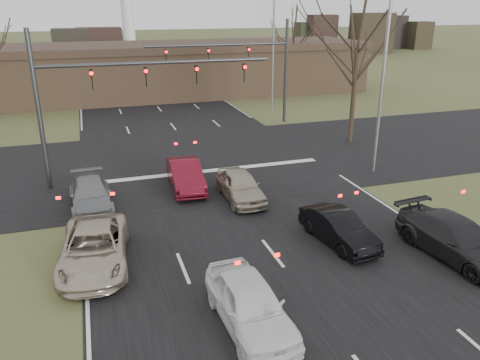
# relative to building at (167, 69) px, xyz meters

# --- Properties ---
(ground) EXTENTS (360.00, 360.00, 0.00)m
(ground) POSITION_rel_building_xyz_m (-2.00, -38.00, -2.67)
(ground) COLOR #49512B
(ground) RESTS_ON ground
(road_main) EXTENTS (14.00, 300.00, 0.02)m
(road_main) POSITION_rel_building_xyz_m (-2.00, 22.00, -2.66)
(road_main) COLOR black
(road_main) RESTS_ON ground
(road_cross) EXTENTS (200.00, 14.00, 0.02)m
(road_cross) POSITION_rel_building_xyz_m (-2.00, -23.00, -2.65)
(road_cross) COLOR black
(road_cross) RESTS_ON ground
(building) EXTENTS (42.40, 10.40, 5.30)m
(building) POSITION_rel_building_xyz_m (0.00, 0.00, 0.00)
(building) COLOR brown
(building) RESTS_ON ground
(mast_arm_near) EXTENTS (12.12, 0.24, 8.00)m
(mast_arm_near) POSITION_rel_building_xyz_m (-7.23, -25.00, 2.41)
(mast_arm_near) COLOR #383A3D
(mast_arm_near) RESTS_ON ground
(mast_arm_far) EXTENTS (11.12, 0.24, 8.00)m
(mast_arm_far) POSITION_rel_building_xyz_m (4.18, -15.00, 2.35)
(mast_arm_far) COLOR #383A3D
(mast_arm_far) RESTS_ON ground
(streetlight_right_near) EXTENTS (2.34, 0.25, 10.00)m
(streetlight_right_near) POSITION_rel_building_xyz_m (6.82, -28.00, 2.92)
(streetlight_right_near) COLOR gray
(streetlight_right_near) RESTS_ON ground
(streetlight_right_far) EXTENTS (2.34, 0.25, 10.00)m
(streetlight_right_far) POSITION_rel_building_xyz_m (7.32, -11.00, 2.92)
(streetlight_right_far) COLOR gray
(streetlight_right_far) RESTS_ON ground
(tree_right_near) EXTENTS (6.90, 6.90, 11.50)m
(tree_right_near) POSITION_rel_building_xyz_m (9.00, -22.00, 6.23)
(tree_right_near) COLOR black
(tree_right_near) RESTS_ON ground
(tree_right_far) EXTENTS (5.40, 5.40, 9.00)m
(tree_right_far) POSITION_rel_building_xyz_m (13.00, -3.00, 4.29)
(tree_right_far) COLOR black
(tree_right_far) RESTS_ON ground
(car_silver_suv) EXTENTS (2.85, 5.31, 1.42)m
(car_silver_suv) POSITION_rel_building_xyz_m (-8.50, -33.76, -1.96)
(car_silver_suv) COLOR #B9AA95
(car_silver_suv) RESTS_ON ground
(car_white_sedan) EXTENTS (1.97, 4.45, 1.49)m
(car_white_sedan) POSITION_rel_building_xyz_m (-4.24, -38.76, -1.92)
(car_white_sedan) COLOR white
(car_white_sedan) RESTS_ON ground
(car_black_hatch) EXTENTS (1.82, 4.04, 1.29)m
(car_black_hatch) POSITION_rel_building_xyz_m (0.82, -34.98, -2.02)
(car_black_hatch) COLOR black
(car_black_hatch) RESTS_ON ground
(car_charcoal_sedan) EXTENTS (2.59, 5.29, 1.48)m
(car_charcoal_sedan) POSITION_rel_building_xyz_m (4.50, -37.31, -1.92)
(car_charcoal_sedan) COLOR black
(car_charcoal_sedan) RESTS_ON ground
(car_grey_ahead) EXTENTS (2.02, 4.58, 1.31)m
(car_grey_ahead) POSITION_rel_building_xyz_m (-8.50, -28.26, -2.01)
(car_grey_ahead) COLOR gray
(car_grey_ahead) RESTS_ON ground
(car_red_ahead) EXTENTS (1.80, 4.53, 1.47)m
(car_red_ahead) POSITION_rel_building_xyz_m (-3.75, -27.18, -1.93)
(car_red_ahead) COLOR #5A0C1A
(car_red_ahead) RESTS_ON ground
(car_silver_ahead) EXTENTS (1.72, 4.19, 1.42)m
(car_silver_ahead) POSITION_rel_building_xyz_m (-1.50, -29.48, -1.96)
(car_silver_ahead) COLOR #A89D88
(car_silver_ahead) RESTS_ON ground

